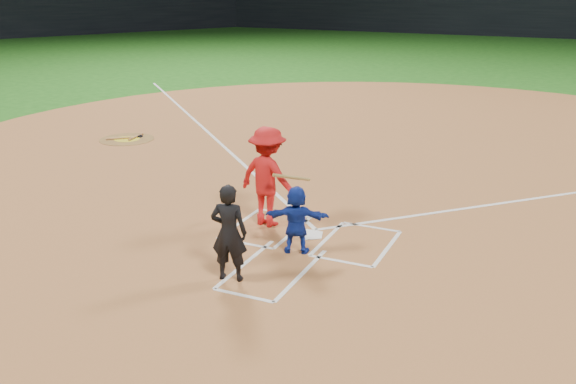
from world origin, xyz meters
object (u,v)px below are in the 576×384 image
at_px(home_plate, 310,235).
at_px(catcher, 296,220).
at_px(on_deck_circle, 127,139).
at_px(umpire, 229,233).
at_px(batter_at_plate, 268,177).

height_order(home_plate, catcher, catcher).
bearing_deg(on_deck_circle, home_plate, -30.46).
bearing_deg(on_deck_circle, catcher, -34.40).
distance_m(catcher, umpire, 1.62).
xyz_separation_m(home_plate, catcher, (0.08, -0.85, 0.64)).
bearing_deg(batter_at_plate, on_deck_circle, 147.22).
bearing_deg(umpire, on_deck_circle, -55.62).
distance_m(home_plate, on_deck_circle, 9.62).
xyz_separation_m(umpire, batter_at_plate, (-0.53, 2.55, 0.18)).
bearing_deg(catcher, umpire, 51.81).
height_order(home_plate, umpire, umpire).
bearing_deg(batter_at_plate, catcher, -43.64).
bearing_deg(batter_at_plate, umpire, -78.19).
distance_m(umpire, batter_at_plate, 2.61).
xyz_separation_m(home_plate, on_deck_circle, (-8.29, 4.88, -0.00)).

